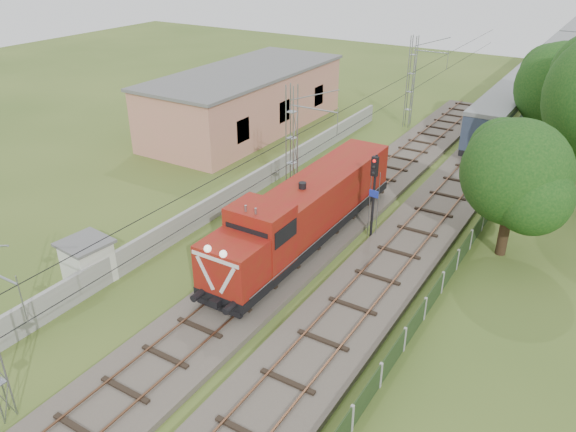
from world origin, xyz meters
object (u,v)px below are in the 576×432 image
Objects in this scene: coach_rake at (554,58)px; relay_hut at (88,261)px; signal_post at (374,183)px; locomotive at (306,211)px.

coach_rake reaches higher than relay_hut.
signal_post reaches higher than relay_hut.
coach_rake is at bearing 87.31° from signal_post.
coach_rake is 12.96× the size of signal_post.
signal_post is (-2.22, -47.19, 1.03)m from coach_rake.
locomotive is at bearing -137.07° from signal_post.
locomotive reaches higher than coach_rake.
relay_hut is at bearing -131.57° from signal_post.
locomotive is 50.03m from coach_rake.
locomotive is at bearing -95.74° from coach_rake.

